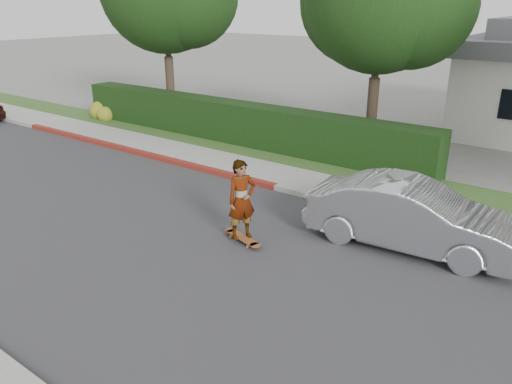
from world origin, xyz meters
TOP-DOWN VIEW (x-y plane):
  - ground at (0.00, 0.00)m, footprint 120.00×120.00m
  - road at (0.00, 0.00)m, footprint 60.00×8.00m
  - curb_far at (0.00, 4.10)m, footprint 60.00×0.20m
  - curb_red_section at (-5.00, 4.10)m, footprint 12.00×0.21m
  - sidewalk_far at (0.00, 5.00)m, footprint 60.00×1.60m
  - planting_strip at (0.00, 6.60)m, footprint 60.00×1.60m
  - hedge at (-3.00, 7.20)m, footprint 15.00×1.00m
  - flowering_shrub at (-10.01, 6.74)m, footprint 1.40×1.00m
  - tree_center at (1.49, 9.19)m, footprint 5.66×4.84m
  - skateboard at (2.22, 1.03)m, footprint 1.17×0.53m
  - skateboarder at (2.22, 1.03)m, footprint 0.64×0.74m
  - car_silver at (5.16, 2.97)m, footprint 4.43×1.91m

SIDE VIEW (x-z plane):
  - ground at x=0.00m, z-range 0.00..0.00m
  - road at x=0.00m, z-range 0.00..0.01m
  - planting_strip at x=0.00m, z-range 0.00..0.10m
  - sidewalk_far at x=0.00m, z-range 0.00..0.12m
  - curb_far at x=0.00m, z-range 0.00..0.15m
  - curb_red_section at x=-5.00m, z-range 0.00..0.15m
  - skateboard at x=2.22m, z-range 0.05..0.15m
  - flowering_shrub at x=-10.01m, z-range -0.12..0.78m
  - car_silver at x=5.16m, z-range 0.00..1.42m
  - hedge at x=-3.00m, z-range 0.00..1.50m
  - skateboarder at x=2.22m, z-range 0.12..1.84m
  - tree_center at x=1.49m, z-range 1.18..8.62m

